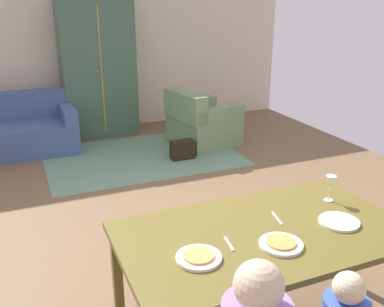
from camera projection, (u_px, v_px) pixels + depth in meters
name	position (u px, v px, depth m)	size (l,w,h in m)	color
ground_plane	(169.00, 210.00, 4.49)	(6.61, 6.58, 0.02)	brown
back_wall	(97.00, 46.00, 6.92)	(6.61, 0.10, 2.70)	beige
dining_table	(263.00, 241.00, 2.62)	(1.76, 0.99, 0.76)	brown
plate_near_man	(199.00, 258.00, 2.31)	(0.25, 0.25, 0.02)	white
pizza_near_man	(199.00, 255.00, 2.30)	(0.17, 0.17, 0.01)	#E6944C
plate_near_child	(281.00, 244.00, 2.43)	(0.25, 0.25, 0.02)	silver
pizza_near_child	(281.00, 242.00, 2.43)	(0.17, 0.17, 0.01)	gold
plate_near_woman	(339.00, 222.00, 2.68)	(0.25, 0.25, 0.02)	silver
wine_glass	(331.00, 183.00, 2.93)	(0.07, 0.07, 0.19)	silver
fork	(229.00, 244.00, 2.45)	(0.02, 0.15, 0.01)	silver
knife	(277.00, 218.00, 2.74)	(0.01, 0.17, 0.01)	silver
area_rug	(142.00, 156.00, 5.98)	(2.60, 1.80, 0.01)	slate
couch	(12.00, 132.00, 6.03)	(1.74, 0.86, 0.82)	#405586
armchair	(201.00, 123.00, 6.40)	(1.01, 1.00, 0.82)	#6E8961
armoire	(98.00, 68.00, 6.65)	(1.10, 0.59, 2.10)	#3E5A48
handbag	(182.00, 150.00, 5.86)	(0.32, 0.16, 0.26)	black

